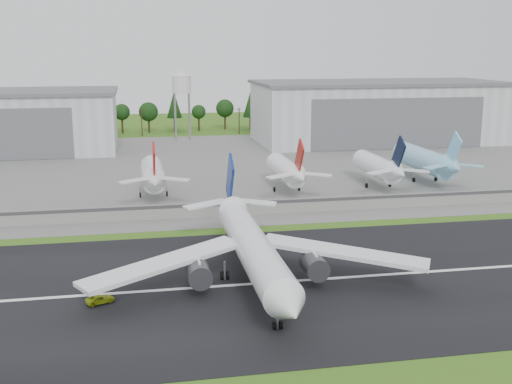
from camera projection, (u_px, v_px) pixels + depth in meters
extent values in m
plane|color=#416B19|center=(309.00, 304.00, 99.31)|extent=(600.00, 600.00, 0.00)
cube|color=black|center=(293.00, 281.00, 108.88)|extent=(320.00, 60.00, 0.10)
cube|color=white|center=(293.00, 281.00, 108.87)|extent=(220.00, 1.00, 0.02)
cube|color=slate|center=(213.00, 166.00, 214.26)|extent=(320.00, 150.00, 0.10)
cube|color=gray|center=(247.00, 208.00, 151.62)|extent=(240.00, 0.50, 3.50)
cube|color=#38383A|center=(247.00, 203.00, 151.05)|extent=(240.00, 0.12, 0.70)
cube|color=silver|center=(377.00, 113.00, 268.47)|extent=(100.00, 45.00, 24.00)
cube|color=#595B60|center=(379.00, 83.00, 265.69)|extent=(102.00, 47.00, 1.20)
cube|color=#595B60|center=(399.00, 124.00, 247.19)|extent=(70.00, 0.30, 19.68)
cylinder|color=#99999E|center=(176.00, 117.00, 270.00)|extent=(0.50, 0.50, 20.00)
cylinder|color=#99999E|center=(189.00, 116.00, 276.85)|extent=(0.50, 0.50, 20.00)
cylinder|color=silver|center=(182.00, 85.00, 270.44)|extent=(8.00, 8.00, 7.00)
cone|color=silver|center=(181.00, 73.00, 269.41)|extent=(8.40, 8.40, 2.40)
cylinder|color=white|center=(254.00, 249.00, 106.28)|extent=(5.84, 44.01, 5.80)
cone|color=white|center=(290.00, 308.00, 82.33)|extent=(5.81, 6.01, 5.80)
cone|color=white|center=(230.00, 205.00, 131.40)|extent=(5.52, 9.01, 5.51)
cube|color=navy|center=(230.00, 180.00, 129.75)|extent=(0.51, 9.54, 11.13)
cube|color=white|center=(344.00, 252.00, 107.30)|extent=(27.28, 18.01, 2.65)
cylinder|color=#333338|center=(315.00, 266.00, 105.20)|extent=(3.81, 5.50, 3.80)
cube|color=white|center=(254.00, 202.00, 131.75)|extent=(9.55, 5.83, 0.98)
cube|color=white|center=(163.00, 263.00, 101.78)|extent=(27.30, 17.97, 2.65)
cylinder|color=#333338|center=(199.00, 274.00, 101.71)|extent=(3.81, 5.50, 3.80)
cube|color=white|center=(206.00, 204.00, 129.91)|extent=(9.55, 5.82, 0.98)
cube|color=#99999E|center=(258.00, 283.00, 103.44)|extent=(10.03, 30.01, 3.20)
cylinder|color=black|center=(225.00, 275.00, 109.50)|extent=(0.40, 1.50, 1.50)
imported|color=#B3C817|center=(100.00, 299.00, 99.45)|extent=(4.88, 3.60, 1.23)
cylinder|color=white|center=(153.00, 174.00, 170.76)|extent=(6.04, 24.00, 6.04)
cone|color=white|center=(155.00, 182.00, 155.69)|extent=(5.74, 7.00, 5.74)
cube|color=#B50E0D|center=(154.00, 162.00, 155.11)|extent=(0.45, 8.59, 10.02)
cylinder|color=#99999E|center=(140.00, 192.00, 169.20)|extent=(0.32, 0.32, 3.00)
cylinder|color=#99999E|center=(167.00, 191.00, 170.48)|extent=(0.32, 0.32, 3.00)
cylinder|color=black|center=(140.00, 195.00, 169.36)|extent=(0.40, 1.40, 1.40)
cylinder|color=white|center=(285.00, 170.00, 177.45)|extent=(5.66, 24.00, 5.66)
cone|color=white|center=(299.00, 177.00, 162.38)|extent=(5.38, 7.00, 5.38)
cube|color=#A1140C|center=(299.00, 158.00, 161.80)|extent=(0.45, 8.59, 10.02)
cylinder|color=#99999E|center=(274.00, 187.00, 175.85)|extent=(0.32, 0.32, 3.00)
cylinder|color=#99999E|center=(299.00, 186.00, 177.13)|extent=(0.32, 0.32, 3.00)
cylinder|color=black|center=(274.00, 189.00, 176.00)|extent=(0.40, 1.40, 1.40)
cylinder|color=white|center=(376.00, 166.00, 182.31)|extent=(5.79, 24.00, 5.79)
cone|color=white|center=(398.00, 173.00, 167.24)|extent=(5.50, 7.00, 5.50)
cube|color=black|center=(398.00, 154.00, 166.66)|extent=(0.45, 8.59, 10.02)
cylinder|color=#99999E|center=(367.00, 183.00, 180.72)|extent=(0.32, 0.32, 3.00)
cylinder|color=#99999E|center=(390.00, 182.00, 182.01)|extent=(0.32, 0.32, 3.00)
cylinder|color=black|center=(366.00, 185.00, 180.88)|extent=(0.40, 1.40, 1.40)
cylinder|color=#85C7E5|center=(423.00, 160.00, 190.03)|extent=(6.70, 30.00, 6.70)
cone|color=#85C7E5|center=(453.00, 168.00, 172.08)|extent=(6.37, 7.00, 6.37)
cube|color=#7BCEFC|center=(454.00, 150.00, 171.50)|extent=(0.45, 8.59, 10.02)
cylinder|color=#99999E|center=(414.00, 177.00, 188.54)|extent=(0.32, 0.32, 3.00)
cylinder|color=#99999E|center=(436.00, 177.00, 189.82)|extent=(0.32, 0.32, 3.00)
cylinder|color=black|center=(414.00, 180.00, 188.70)|extent=(0.40, 1.40, 1.40)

